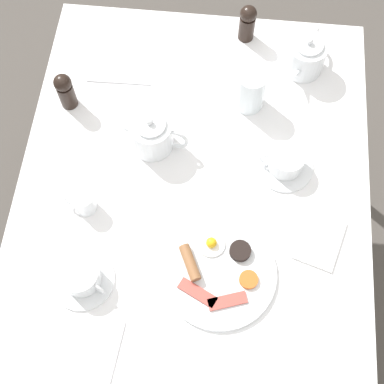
% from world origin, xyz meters
% --- Properties ---
extents(ground_plane, '(8.00, 8.00, 0.00)m').
position_xyz_m(ground_plane, '(0.00, 0.00, 0.00)').
color(ground_plane, '#4C4742').
extents(table, '(0.91, 1.19, 0.72)m').
position_xyz_m(table, '(0.00, 0.00, 0.65)').
color(table, white).
rests_on(table, ground_plane).
extents(breakfast_plate, '(0.28, 0.28, 0.04)m').
position_xyz_m(breakfast_plate, '(-0.08, 0.19, 0.73)').
color(breakfast_plate, white).
rests_on(breakfast_plate, table).
extents(teapot_near, '(0.11, 0.19, 0.12)m').
position_xyz_m(teapot_near, '(-0.27, -0.43, 0.77)').
color(teapot_near, white).
rests_on(teapot_near, table).
extents(teapot_far, '(0.20, 0.11, 0.12)m').
position_xyz_m(teapot_far, '(0.12, -0.14, 0.77)').
color(teapot_far, white).
rests_on(teapot_far, table).
extents(teacup_with_saucer_left, '(0.15, 0.15, 0.06)m').
position_xyz_m(teacup_with_saucer_left, '(-0.23, -0.10, 0.75)').
color(teacup_with_saucer_left, white).
rests_on(teacup_with_saucer_left, table).
extents(teacup_with_saucer_right, '(0.15, 0.15, 0.06)m').
position_xyz_m(teacup_with_saucer_right, '(0.24, 0.25, 0.75)').
color(teacup_with_saucer_right, white).
rests_on(teacup_with_saucer_right, table).
extents(water_glass_short, '(0.08, 0.08, 0.13)m').
position_xyz_m(water_glass_short, '(-0.13, -0.29, 0.78)').
color(water_glass_short, white).
rests_on(water_glass_short, table).
extents(creamer_jug, '(0.08, 0.05, 0.06)m').
position_xyz_m(creamer_jug, '(0.26, 0.06, 0.75)').
color(creamer_jug, white).
rests_on(creamer_jug, table).
extents(pepper_grinder, '(0.05, 0.05, 0.12)m').
position_xyz_m(pepper_grinder, '(0.36, -0.24, 0.78)').
color(pepper_grinder, black).
rests_on(pepper_grinder, table).
extents(salt_grinder, '(0.05, 0.05, 0.12)m').
position_xyz_m(salt_grinder, '(-0.11, -0.52, 0.78)').
color(salt_grinder, black).
rests_on(salt_grinder, table).
extents(napkin_folded, '(0.14, 0.16, 0.01)m').
position_xyz_m(napkin_folded, '(-0.32, 0.09, 0.72)').
color(napkin_folded, white).
rests_on(napkin_folded, table).
extents(fork_by_plate, '(0.18, 0.02, 0.00)m').
position_xyz_m(fork_by_plate, '(0.24, -0.33, 0.72)').
color(fork_by_plate, silver).
rests_on(fork_by_plate, table).
extents(knife_by_plate, '(0.04, 0.21, 0.00)m').
position_xyz_m(knife_by_plate, '(0.14, 0.44, 0.72)').
color(knife_by_plate, silver).
rests_on(knife_by_plate, table).
extents(spoon_for_tea, '(0.08, 0.16, 0.00)m').
position_xyz_m(spoon_for_tea, '(-0.30, 0.39, 0.72)').
color(spoon_for_tea, silver).
rests_on(spoon_for_tea, table).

